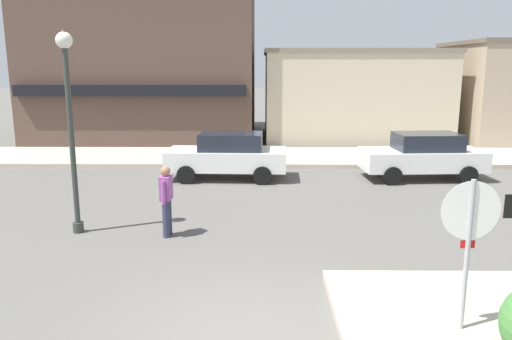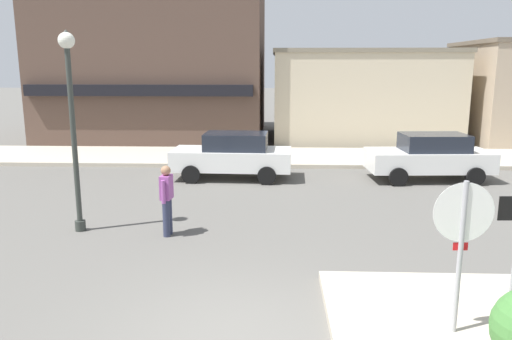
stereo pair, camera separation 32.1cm
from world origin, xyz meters
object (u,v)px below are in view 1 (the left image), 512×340
at_px(parked_car_second, 423,155).
at_px(pedestrian_crossing_near, 166,199).
at_px(stop_sign, 469,236).
at_px(parked_car_nearest, 228,155).
at_px(lamp_post, 69,104).

xyz_separation_m(parked_car_second, pedestrian_crossing_near, (-7.57, -5.90, 0.06)).
relative_size(stop_sign, parked_car_nearest, 0.57).
bearing_deg(parked_car_nearest, parked_car_second, 0.12).
bearing_deg(stop_sign, lamp_post, 147.50).
bearing_deg(lamp_post, pedestrian_crossing_near, -6.46).
height_order(lamp_post, parked_car_nearest, lamp_post).
distance_m(lamp_post, parked_car_nearest, 6.78).
xyz_separation_m(lamp_post, parked_car_nearest, (3.09, 5.64, -2.15)).
bearing_deg(stop_sign, pedestrian_crossing_near, 139.25).
height_order(parked_car_nearest, pedestrian_crossing_near, pedestrian_crossing_near).
distance_m(stop_sign, lamp_post, 8.47).
bearing_deg(pedestrian_crossing_near, lamp_post, 173.54).
height_order(stop_sign, parked_car_nearest, stop_sign).
relative_size(stop_sign, lamp_post, 0.51).
distance_m(lamp_post, parked_car_second, 11.42).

